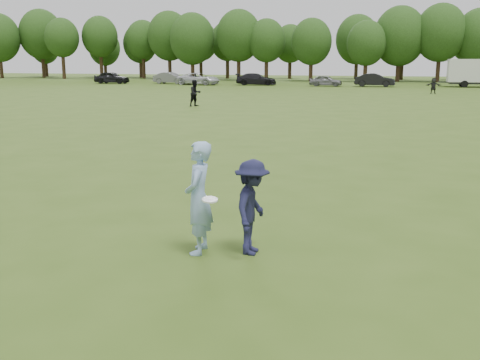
% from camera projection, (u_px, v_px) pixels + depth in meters
% --- Properties ---
extents(ground, '(200.00, 200.00, 0.00)m').
position_uv_depth(ground, '(274.00, 250.00, 10.01)').
color(ground, '#375016').
rests_on(ground, ground).
extents(thrower, '(0.55, 0.77, 1.98)m').
position_uv_depth(thrower, '(199.00, 198.00, 9.71)').
color(thrower, '#8CAED9').
rests_on(thrower, ground).
extents(defender, '(0.64, 1.09, 1.67)m').
position_uv_depth(defender, '(252.00, 207.00, 9.70)').
color(defender, '#191937').
rests_on(defender, ground).
extents(player_far_a, '(1.09, 1.13, 1.84)m').
position_uv_depth(player_far_a, '(195.00, 93.00, 39.39)').
color(player_far_a, black).
rests_on(player_far_a, ground).
extents(player_far_d, '(1.43, 0.51, 1.52)m').
position_uv_depth(player_far_d, '(433.00, 86.00, 52.87)').
color(player_far_d, black).
rests_on(player_far_d, ground).
extents(car_a, '(4.61, 1.87, 1.57)m').
position_uv_depth(car_a, '(112.00, 78.00, 73.84)').
color(car_a, black).
rests_on(car_a, ground).
extents(car_b, '(4.63, 2.00, 1.48)m').
position_uv_depth(car_b, '(171.00, 78.00, 73.26)').
color(car_b, slate).
rests_on(car_b, ground).
extents(car_c, '(5.64, 3.17, 1.49)m').
position_uv_depth(car_c, '(199.00, 79.00, 70.46)').
color(car_c, silver).
rests_on(car_c, ground).
extents(car_d, '(5.24, 2.67, 1.46)m').
position_uv_depth(car_d, '(256.00, 79.00, 69.63)').
color(car_d, black).
rests_on(car_d, ground).
extents(car_e, '(3.95, 1.73, 1.32)m').
position_uv_depth(car_e, '(326.00, 81.00, 66.90)').
color(car_e, slate).
rests_on(car_e, ground).
extents(car_f, '(4.73, 1.82, 1.54)m').
position_uv_depth(car_f, '(375.00, 80.00, 66.01)').
color(car_f, black).
rests_on(car_f, ground).
extents(disc_in_play, '(0.28, 0.28, 0.08)m').
position_uv_depth(disc_in_play, '(210.00, 200.00, 9.31)').
color(disc_in_play, white).
rests_on(disc_in_play, ground).
extents(treeline, '(130.35, 18.39, 11.74)m').
position_uv_depth(treeline, '(399.00, 37.00, 80.61)').
color(treeline, '#332114').
rests_on(treeline, ground).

